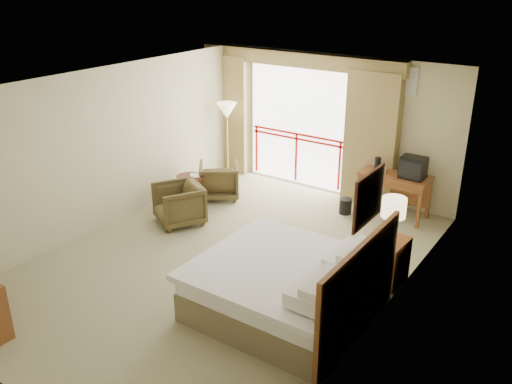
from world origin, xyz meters
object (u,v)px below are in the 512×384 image
Objects in this scene: desk at (396,183)px; side_table at (191,185)px; tv at (413,168)px; wastebasket at (345,206)px; nightstand at (387,260)px; table_lamp at (394,208)px; armchair_far at (220,197)px; armchair_near at (180,223)px; floor_lamp at (227,114)px; bed at (289,287)px.

side_table is (-3.32, -1.74, -0.23)m from desk.
wastebasket is (-1.04, -0.38, -0.84)m from tv.
nightstand is 0.54× the size of desk.
table_lamp is at bearing -75.54° from desk.
desk reaches higher than side_table.
armchair_far is (-3.41, -1.08, -0.98)m from tv.
tv is 1.39m from wastebasket.
armchair_near is (-3.73, -0.28, -1.12)m from table_lamp.
floor_lamp is at bearing 136.66° from armchair_near.
floor_lamp reaches higher than side_table.
nightstand is at bearing -25.20° from floor_lamp.
table_lamp is 2.37m from desk.
wastebasket is at bearing 158.27° from armchair_far.
tv is 4.17m from armchair_near.
table_lamp reaches higher than bed.
side_table is 0.35× the size of floor_lamp.
floor_lamp is at bearing 174.37° from wastebasket.
armchair_near is 1.39× the size of side_table.
nightstand reaches higher than wastebasket.
floor_lamp is (-2.91, 0.29, 1.25)m from wastebasket.
desk is 3.76m from side_table.
tv is at bearing 24.83° from side_table.
wastebasket is 2.48m from armchair_far.
table_lamp is 4.17m from armchair_far.
floor_lamp reaches higher than armchair_far.
wastebasket is 2.90m from side_table.
wastebasket is at bearing 26.59° from side_table.
side_table is (-4.09, 0.45, -0.74)m from table_lamp.
armchair_near is at bearing 157.91° from bed.
desk is (-0.77, 2.18, -0.50)m from table_lamp.
table_lamp is 2.08× the size of wastebasket.
side_table is (-4.09, 0.50, 0.06)m from nightstand.
armchair_near is 0.49× the size of floor_lamp.
floor_lamp is (-3.66, 3.51, 1.01)m from bed.
tv is at bearing -16.07° from desk.
desk is (-0.01, 3.67, 0.24)m from bed.
armchair_far is at bearing -61.45° from floor_lamp.
table_lamp is 1.41× the size of tv.
tv reaches higher than bed.
desk is 3.37m from armchair_far.
armchair_near reaches higher than armchair_far.
table_lamp is at bearing 93.56° from nightstand.
bed is 2.70× the size of armchair_near.
side_table is (-0.36, 0.72, 0.39)m from armchair_near.
armchair_near is (-3.26, -2.40, -0.98)m from tv.
wastebasket is at bearing -153.94° from desk.
desk is at bearing 112.50° from nightstand.
armchair_far is 1.34× the size of side_table.
floor_lamp is (-3.95, -0.09, 0.41)m from tv.
nightstand is 1.58× the size of tv.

